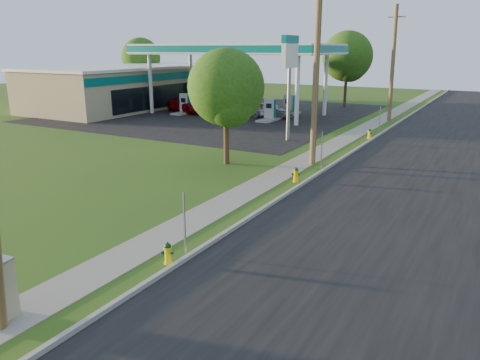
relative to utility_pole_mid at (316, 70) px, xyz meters
name	(u,v)px	position (x,y,z in m)	size (l,w,h in m)	color
ground_plane	(70,320)	(0.60, -17.00, -4.95)	(140.00, 140.00, 0.00)	#28501A
road	(374,220)	(5.10, -7.00, -4.94)	(8.00, 120.00, 0.02)	black
curb	(275,201)	(1.10, -7.00, -4.88)	(0.15, 120.00, 0.15)	gray
sidewalk	(238,196)	(-0.65, -7.00, -4.94)	(1.50, 120.00, 0.03)	gray
forecourt	(219,113)	(-15.40, 15.00, -4.94)	(26.00, 28.00, 0.02)	black
utility_pole_mid	(316,70)	(0.00, 0.00, 0.00)	(1.40, 0.32, 9.80)	brown
utility_pole_far	(393,64)	(0.00, 18.00, -0.15)	(1.40, 0.32, 9.50)	brown
sign_post_near	(185,224)	(0.85, -12.80, -3.95)	(0.05, 0.04, 2.00)	gray
sign_post_mid	(322,151)	(0.85, -1.00, -3.95)	(0.05, 0.04, 2.00)	gray
sign_post_far	(380,120)	(0.85, 11.20, -3.95)	(0.05, 0.04, 2.00)	gray
gas_canopy	(236,50)	(-13.40, 15.00, 0.94)	(18.18, 9.18, 6.40)	silver
fuel_pump_nw	(185,106)	(-17.90, 13.00, -4.23)	(1.20, 3.20, 1.90)	gray
fuel_pump_ne	(270,112)	(-8.90, 13.00, -4.23)	(1.20, 3.20, 1.90)	gray
fuel_pump_sw	(208,102)	(-17.90, 17.00, -4.23)	(1.20, 3.20, 1.90)	gray
fuel_pump_se	(289,107)	(-8.90, 17.00, -4.23)	(1.20, 3.20, 1.90)	gray
convenience_store	(131,86)	(-26.38, 15.00, -2.82)	(10.40, 22.40, 4.25)	tan
price_pylon	(290,58)	(-3.90, 5.50, 0.48)	(0.34, 2.04, 6.85)	gray
tree_verge	(227,91)	(-3.98, -2.29, -1.03)	(4.02, 4.02, 6.10)	#3A2417
tree_lot	(348,58)	(-6.09, 25.32, 0.07)	(5.15, 5.15, 7.80)	#3A2417
tree_back	(141,59)	(-31.87, 23.14, -0.24)	(4.83, 4.83, 7.33)	#3A2417
hydrant_near	(168,253)	(0.77, -13.54, -4.62)	(0.35, 0.32, 0.68)	yellow
hydrant_mid	(296,175)	(0.60, -3.70, -4.60)	(0.38, 0.34, 0.73)	#F2BB00
hydrant_far	(369,134)	(0.75, 8.90, -4.61)	(0.37, 0.33, 0.71)	yellow
car_red	(191,105)	(-17.93, 13.94, -4.20)	(2.50, 5.42, 1.51)	maroon
car_silver	(270,110)	(-9.68, 14.63, -4.26)	(1.65, 4.10, 1.40)	#A8ACB0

